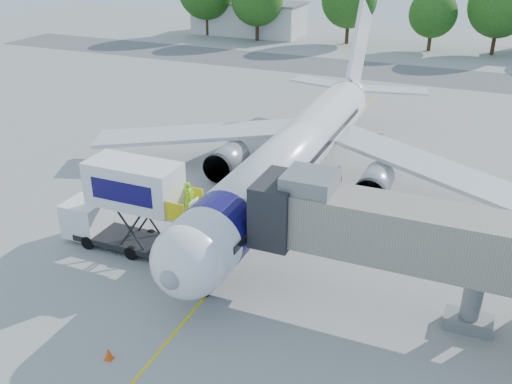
% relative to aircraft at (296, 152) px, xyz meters
% --- Properties ---
extents(ground, '(160.00, 160.00, 0.00)m').
position_rel_aircraft_xyz_m(ground, '(0.00, -4.12, -2.95)').
color(ground, '#989895').
rests_on(ground, ground).
extents(guidance_line, '(0.15, 70.00, 0.01)m').
position_rel_aircraft_xyz_m(guidance_line, '(0.00, -4.12, -2.94)').
color(guidance_line, yellow).
rests_on(guidance_line, ground).
extents(taxiway_strip, '(120.00, 10.00, 0.01)m').
position_rel_aircraft_xyz_m(taxiway_strip, '(0.00, 37.88, -2.94)').
color(taxiway_strip, '#59595B').
rests_on(taxiway_strip, ground).
extents(aircraft, '(34.17, 37.73, 11.35)m').
position_rel_aircraft_xyz_m(aircraft, '(0.00, 0.00, 0.00)').
color(aircraft, white).
rests_on(aircraft, ground).
extents(jet_bridge, '(13.90, 3.20, 6.60)m').
position_rel_aircraft_xyz_m(jet_bridge, '(7.99, -11.12, 1.39)').
color(jet_bridge, gray).
rests_on(jet_bridge, ground).
extents(catering_hiloader, '(8.50, 2.44, 5.50)m').
position_rel_aircraft_xyz_m(catering_hiloader, '(-6.26, -11.12, -0.19)').
color(catering_hiloader, black).
rests_on(catering_hiloader, ground).
extents(safety_cone_b, '(0.38, 0.38, 0.61)m').
position_rel_aircraft_xyz_m(safety_cone_b, '(-1.76, -19.44, -2.66)').
color(safety_cone_b, '#EA4D0C').
rests_on(safety_cone_b, ground).
extents(outbuilding_left, '(18.40, 8.40, 5.30)m').
position_rel_aircraft_xyz_m(outbuilding_left, '(-28.00, 55.88, -0.29)').
color(outbuilding_left, silver).
rests_on(outbuilding_left, ground).
extents(tree_b, '(8.12, 8.12, 10.36)m').
position_rel_aircraft_xyz_m(tree_b, '(-24.38, 50.89, 3.34)').
color(tree_b, '#382314').
rests_on(tree_b, ground).
extents(tree_c, '(8.42, 8.42, 10.74)m').
position_rel_aircraft_xyz_m(tree_c, '(-10.55, 54.06, 3.57)').
color(tree_c, '#382314').
rests_on(tree_c, ground).
extents(tree_d, '(6.87, 6.87, 8.76)m').
position_rel_aircraft_xyz_m(tree_d, '(2.03, 53.39, 2.37)').
color(tree_d, '#382314').
rests_on(tree_d, ground).
extents(tree_e, '(8.61, 8.61, 10.98)m').
position_rel_aircraft_xyz_m(tree_e, '(10.75, 54.09, 3.72)').
color(tree_e, '#382314').
rests_on(tree_e, ground).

